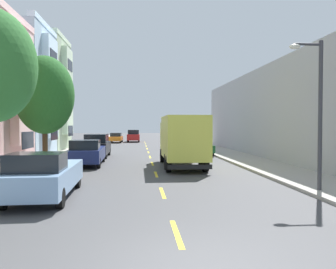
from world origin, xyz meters
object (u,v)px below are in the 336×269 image
parked_pickup_navy (87,153)px  moving_red_sedan (133,136)px  street_tree_second (45,95)px  parked_wagon_burgundy (184,141)px  delivery_box_truck (182,138)px  parked_suv_champagne (170,135)px  parked_wagon_orange (116,137)px  parked_pickup_sky (44,176)px  parked_suv_black (97,145)px  street_lamp (316,102)px  parked_wagon_forest (200,146)px

parked_pickup_navy → moving_red_sedan: moving_red_sedan is taller
street_tree_second → parked_wagon_burgundy: bearing=59.8°
delivery_box_truck → parked_suv_champagne: 34.66m
parked_wagon_orange → moving_red_sedan: (2.63, 1.98, 0.18)m
parked_suv_champagne → parked_pickup_sky: (-8.67, -43.14, -0.16)m
parked_suv_black → moving_red_sedan: same height
street_lamp → parked_pickup_navy: size_ratio=1.08×
parked_wagon_forest → street_lamp: bearing=-85.2°
parked_wagon_forest → parked_wagon_burgundy: bearing=91.7°
parked_wagon_forest → parked_pickup_sky: bearing=-117.3°
street_tree_second → parked_suv_black: 9.17m
parked_suv_champagne → parked_pickup_sky: parked_suv_champagne is taller
parked_pickup_sky → parked_wagon_burgundy: bearing=71.6°
parked_suv_champagne → parked_wagon_burgundy: (-0.08, -17.26, -0.18)m
parked_wagon_burgundy → parked_pickup_sky: parked_pickup_sky is taller
street_lamp → parked_suv_champagne: (-1.63, 43.18, -2.57)m
parked_suv_black → parked_wagon_burgundy: parked_suv_black is taller
street_tree_second → parked_wagon_forest: (10.87, 9.44, -3.62)m
street_lamp → parked_pickup_sky: (-10.30, 0.04, -2.73)m
parked_suv_black → parked_pickup_navy: size_ratio=0.90×
parked_wagon_orange → parked_suv_champagne: (8.73, 3.59, 0.18)m
street_tree_second → street_lamp: size_ratio=1.14×
parked_suv_champagne → street_tree_second: bearing=-106.8°
parked_pickup_sky → parked_pickup_navy: bearing=89.9°
parked_wagon_orange → parked_suv_black: bearing=-90.0°
street_lamp → parked_suv_champagne: 43.29m
parked_wagon_orange → parked_wagon_burgundy: (8.65, -13.67, 0.00)m
parked_pickup_sky → delivery_box_truck: bearing=54.3°
street_lamp → parked_wagon_burgundy: size_ratio=1.22×
parked_suv_champagne → parked_pickup_navy: (-8.65, -33.08, -0.16)m
street_lamp → parked_pickup_sky: street_lamp is taller
delivery_box_truck → parked_pickup_sky: 10.62m
street_tree_second → parked_wagon_forest: 14.85m
street_tree_second → moving_red_sedan: bearing=82.3°
parked_wagon_orange → parked_pickup_sky: (0.06, -39.55, 0.02)m
delivery_box_truck → parked_pickup_sky: (-6.17, -8.59, -1.02)m
parked_wagon_orange → moving_red_sedan: moving_red_sedan is taller
moving_red_sedan → parked_wagon_burgundy: bearing=-69.0°
parked_suv_black → street_tree_second: bearing=-103.4°
parked_wagon_orange → parked_wagon_burgundy: 16.18m
parked_wagon_forest → parked_suv_champagne: 26.04m
parked_wagon_orange → parked_pickup_navy: 29.48m
parked_suv_champagne → moving_red_sedan: 6.31m
parked_wagon_orange → parked_suv_black: parked_suv_black is taller
parked_wagon_forest → moving_red_sedan: size_ratio=0.98×
parked_suv_black → parked_wagon_burgundy: size_ratio=1.01×
parked_wagon_forest → parked_pickup_navy: size_ratio=0.88×
parked_pickup_navy → moving_red_sedan: size_ratio=1.12×
parked_suv_champagne → parked_pickup_sky: bearing=-101.4°
parked_wagon_orange → parked_suv_black: size_ratio=0.99×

